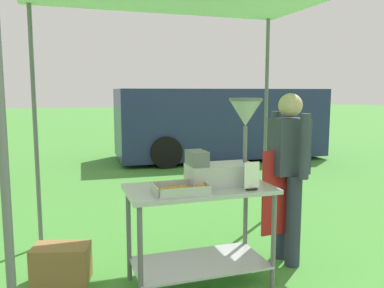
{
  "coord_description": "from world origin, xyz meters",
  "views": [
    {
      "loc": [
        -1.11,
        -1.67,
        1.62
      ],
      "look_at": [
        -0.06,
        1.54,
        1.18
      ],
      "focal_mm": 37.04,
      "sensor_mm": 36.0,
      "label": 1
    }
  ],
  "objects_px": {
    "donut_cart": "(199,216)",
    "donut_fryer": "(228,151)",
    "donut_tray": "(182,190)",
    "van_navy": "(219,122)",
    "supply_crate": "(62,264)",
    "menu_sign": "(252,178)",
    "vendor": "(288,169)"
  },
  "relations": [
    {
      "from": "donut_cart",
      "to": "menu_sign",
      "type": "distance_m",
      "value": 0.55
    },
    {
      "from": "donut_tray",
      "to": "van_navy",
      "type": "height_order",
      "value": "van_navy"
    },
    {
      "from": "van_navy",
      "to": "menu_sign",
      "type": "bearing_deg",
      "value": -109.68
    },
    {
      "from": "donut_fryer",
      "to": "van_navy",
      "type": "distance_m",
      "value": 6.42
    },
    {
      "from": "donut_tray",
      "to": "vendor",
      "type": "bearing_deg",
      "value": 15.51
    },
    {
      "from": "donut_fryer",
      "to": "menu_sign",
      "type": "distance_m",
      "value": 0.32
    },
    {
      "from": "donut_cart",
      "to": "menu_sign",
      "type": "height_order",
      "value": "menu_sign"
    },
    {
      "from": "donut_tray",
      "to": "supply_crate",
      "type": "bearing_deg",
      "value": 149.27
    },
    {
      "from": "vendor",
      "to": "supply_crate",
      "type": "distance_m",
      "value": 2.19
    },
    {
      "from": "donut_cart",
      "to": "donut_tray",
      "type": "distance_m",
      "value": 0.36
    },
    {
      "from": "donut_tray",
      "to": "menu_sign",
      "type": "xyz_separation_m",
      "value": [
        0.55,
        -0.1,
        0.07
      ]
    },
    {
      "from": "donut_tray",
      "to": "menu_sign",
      "type": "bearing_deg",
      "value": -9.84
    },
    {
      "from": "donut_fryer",
      "to": "vendor",
      "type": "relative_size",
      "value": 0.45
    },
    {
      "from": "supply_crate",
      "to": "van_navy",
      "type": "xyz_separation_m",
      "value": [
        3.69,
        5.58,
        0.72
      ]
    },
    {
      "from": "donut_tray",
      "to": "van_navy",
      "type": "xyz_separation_m",
      "value": [
        2.78,
        6.12,
        0.01
      ]
    },
    {
      "from": "vendor",
      "to": "menu_sign",
      "type": "bearing_deg",
      "value": -144.77
    },
    {
      "from": "donut_cart",
      "to": "donut_tray",
      "type": "bearing_deg",
      "value": -145.3
    },
    {
      "from": "vendor",
      "to": "van_navy",
      "type": "xyz_separation_m",
      "value": [
        1.64,
        5.8,
        -0.03
      ]
    },
    {
      "from": "donut_cart",
      "to": "supply_crate",
      "type": "xyz_separation_m",
      "value": [
        -1.11,
        0.41,
        -0.44
      ]
    },
    {
      "from": "donut_tray",
      "to": "menu_sign",
      "type": "height_order",
      "value": "menu_sign"
    },
    {
      "from": "donut_cart",
      "to": "donut_fryer",
      "type": "distance_m",
      "value": 0.59
    },
    {
      "from": "donut_cart",
      "to": "vendor",
      "type": "height_order",
      "value": "vendor"
    },
    {
      "from": "donut_tray",
      "to": "vendor",
      "type": "height_order",
      "value": "vendor"
    },
    {
      "from": "donut_cart",
      "to": "donut_fryer",
      "type": "height_order",
      "value": "donut_fryer"
    },
    {
      "from": "donut_cart",
      "to": "menu_sign",
      "type": "relative_size",
      "value": 5.31
    },
    {
      "from": "donut_tray",
      "to": "supply_crate",
      "type": "relative_size",
      "value": 0.8
    },
    {
      "from": "vendor",
      "to": "donut_fryer",
      "type": "bearing_deg",
      "value": -165.85
    },
    {
      "from": "donut_tray",
      "to": "menu_sign",
      "type": "distance_m",
      "value": 0.57
    },
    {
      "from": "donut_tray",
      "to": "van_navy",
      "type": "distance_m",
      "value": 6.72
    },
    {
      "from": "donut_tray",
      "to": "supply_crate",
      "type": "distance_m",
      "value": 1.28
    },
    {
      "from": "donut_cart",
      "to": "donut_fryer",
      "type": "bearing_deg",
      "value": 1.39
    },
    {
      "from": "donut_tray",
      "to": "donut_cart",
      "type": "bearing_deg",
      "value": 34.7
    }
  ]
}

